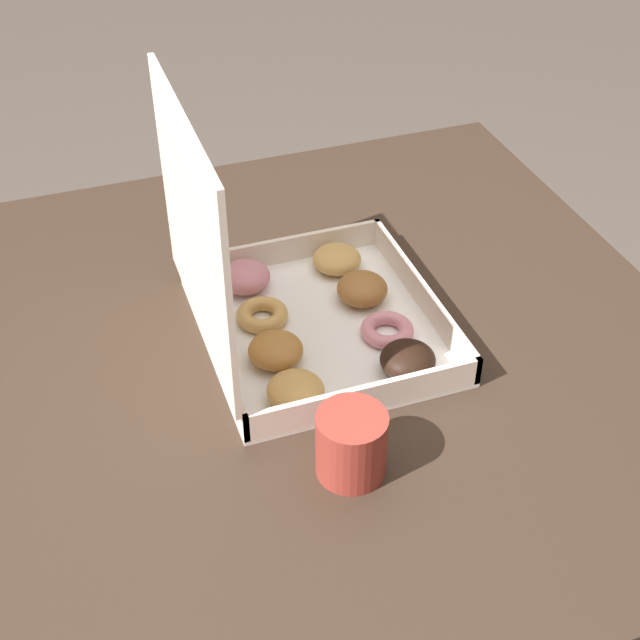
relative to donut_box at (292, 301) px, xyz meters
The scene contains 3 objects.
dining_table 0.18m from the donut_box, 116.01° to the right, with size 1.05×1.00×0.77m.
donut_box is the anchor object (origin of this frame).
coffee_mug 0.25m from the donut_box, behind, with size 0.08×0.08×0.09m.
Camera 1 is at (-0.88, 0.33, 1.57)m, focal length 50.00 mm.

